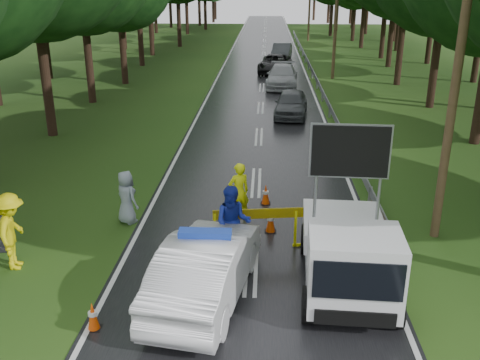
# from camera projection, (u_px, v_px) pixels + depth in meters

# --- Properties ---
(ground) EXTENTS (160.00, 160.00, 0.00)m
(ground) POSITION_uv_depth(u_px,v_px,m) (251.00, 266.00, 13.73)
(ground) COLOR #1E4313
(ground) RESTS_ON ground
(road) EXTENTS (7.00, 140.00, 0.02)m
(road) POSITION_uv_depth(u_px,v_px,m) (263.00, 73.00, 41.77)
(road) COLOR black
(road) RESTS_ON ground
(guardrail) EXTENTS (0.12, 60.06, 0.70)m
(guardrail) POSITION_uv_depth(u_px,v_px,m) (311.00, 67.00, 41.10)
(guardrail) COLOR gray
(guardrail) RESTS_ON ground
(utility_pole_near) EXTENTS (1.40, 0.24, 10.00)m
(utility_pole_near) POSITION_uv_depth(u_px,v_px,m) (459.00, 57.00, 13.57)
(utility_pole_near) COLOR #4D3D23
(utility_pole_near) RESTS_ON ground
(utility_pole_mid) EXTENTS (1.40, 0.24, 10.00)m
(utility_pole_mid) POSITION_uv_depth(u_px,v_px,m) (337.00, 7.00, 37.88)
(utility_pole_mid) COLOR #4D3D23
(utility_pole_mid) RESTS_ON ground
(police_sedan) EXTENTS (2.44, 4.95, 1.72)m
(police_sedan) POSITION_uv_depth(u_px,v_px,m) (206.00, 268.00, 12.09)
(police_sedan) COLOR silver
(police_sedan) RESTS_ON ground
(work_truck) EXTENTS (2.29, 4.74, 3.70)m
(work_truck) POSITION_uv_depth(u_px,v_px,m) (348.00, 253.00, 12.31)
(work_truck) COLOR gray
(work_truck) RESTS_ON ground
(barrier) EXTENTS (2.82, 0.44, 1.18)m
(barrier) POSITION_uv_depth(u_px,v_px,m) (266.00, 219.00, 14.33)
(barrier) COLOR yellow
(barrier) RESTS_ON ground
(officer) EXTENTS (0.80, 0.69, 1.84)m
(officer) POSITION_uv_depth(u_px,v_px,m) (239.00, 192.00, 16.02)
(officer) COLOR #EDFF0D
(officer) RESTS_ON ground
(civilian) EXTENTS (0.97, 0.76, 1.98)m
(civilian) POSITION_uv_depth(u_px,v_px,m) (233.00, 222.00, 13.87)
(civilian) COLOR #172797
(civilian) RESTS_ON ground
(bystander_left) EXTENTS (0.98, 1.42, 2.01)m
(bystander_left) POSITION_uv_depth(u_px,v_px,m) (12.00, 231.00, 13.34)
(bystander_left) COLOR yellow
(bystander_left) RESTS_ON ground
(bystander_right) EXTENTS (0.95, 0.91, 1.64)m
(bystander_right) POSITION_uv_depth(u_px,v_px,m) (127.00, 197.00, 15.91)
(bystander_right) COLOR #8594A0
(bystander_right) RESTS_ON ground
(queue_car_first) EXTENTS (2.05, 4.25, 1.40)m
(queue_car_first) POSITION_uv_depth(u_px,v_px,m) (291.00, 103.00, 28.49)
(queue_car_first) COLOR #3F4347
(queue_car_first) RESTS_ON ground
(queue_car_second) EXTENTS (2.35, 5.16, 1.46)m
(queue_car_second) POSITION_uv_depth(u_px,v_px,m) (282.00, 76.00, 36.29)
(queue_car_second) COLOR #999CA1
(queue_car_second) RESTS_ON ground
(queue_car_third) EXTENTS (2.86, 5.24, 1.39)m
(queue_car_third) POSITION_uv_depth(u_px,v_px,m) (275.00, 64.00, 41.94)
(queue_car_third) COLOR black
(queue_car_third) RESTS_ON ground
(queue_car_fourth) EXTENTS (2.06, 4.67, 1.49)m
(queue_car_fourth) POSITION_uv_depth(u_px,v_px,m) (282.00, 52.00, 48.37)
(queue_car_fourth) COLOR #3B3E42
(queue_car_fourth) RESTS_ON ground
(cone_near_left) EXTENTS (0.31, 0.31, 0.65)m
(cone_near_left) POSITION_uv_depth(u_px,v_px,m) (93.00, 316.00, 11.14)
(cone_near_left) COLOR black
(cone_near_left) RESTS_ON ground
(cone_center) EXTENTS (0.34, 0.34, 0.72)m
(cone_center) POSITION_uv_depth(u_px,v_px,m) (271.00, 221.00, 15.45)
(cone_center) COLOR black
(cone_center) RESTS_ON ground
(cone_far) EXTENTS (0.33, 0.33, 0.70)m
(cone_far) POSITION_uv_depth(u_px,v_px,m) (266.00, 195.00, 17.38)
(cone_far) COLOR black
(cone_far) RESTS_ON ground
(cone_left_mid) EXTENTS (0.33, 0.33, 0.69)m
(cone_left_mid) POSITION_uv_depth(u_px,v_px,m) (177.00, 244.00, 14.17)
(cone_left_mid) COLOR black
(cone_left_mid) RESTS_ON ground
(cone_right) EXTENTS (0.36, 0.36, 0.76)m
(cone_right) POSITION_uv_depth(u_px,v_px,m) (371.00, 212.00, 16.01)
(cone_right) COLOR black
(cone_right) RESTS_ON ground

